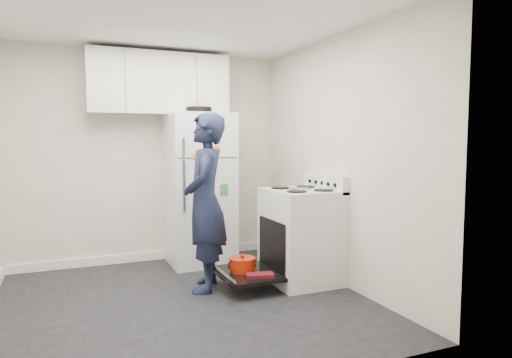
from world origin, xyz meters
name	(u,v)px	position (x,y,z in m)	size (l,w,h in m)	color
room	(177,168)	(-0.03, 0.03, 1.21)	(3.21, 3.21, 2.51)	black
electric_range	(300,236)	(1.26, 0.15, 0.47)	(0.66, 0.76, 1.10)	silver
open_oven_door	(245,270)	(0.66, 0.17, 0.18)	(0.55, 0.70, 0.21)	black
refrigerator	(200,188)	(0.52, 1.25, 0.89)	(0.72, 0.74, 1.83)	white
upper_cabinets	(159,84)	(0.10, 1.43, 2.10)	(1.60, 0.33, 0.70)	silver
person	(205,202)	(0.30, 0.29, 0.86)	(0.63, 0.41, 1.71)	#191E37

